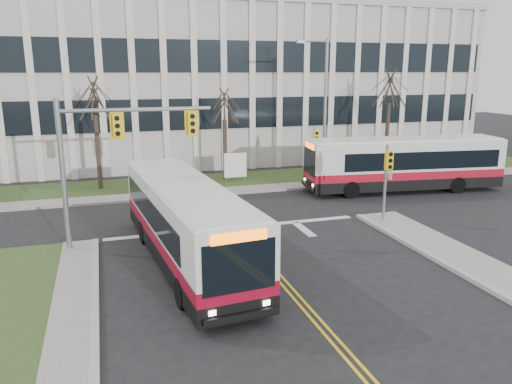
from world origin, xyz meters
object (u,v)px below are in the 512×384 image
Objects in this scene: directory_sign at (235,166)px; bus_main at (186,224)px; bus_cross at (404,165)px; streetlight at (323,103)px.

directory_sign is 14.03m from bus_main.
streetlight is at bearing -128.71° from bus_cross.
streetlight is 4.60× the size of directory_sign.
streetlight is 6.96m from directory_sign.
directory_sign is at bearing 62.00° from bus_main.
streetlight reaches higher than directory_sign.
bus_main is at bearing -55.12° from bus_cross.
streetlight is 16.38m from bus_main.
bus_cross is at bearing -28.89° from directory_sign.
bus_cross is at bearing 22.67° from bus_main.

